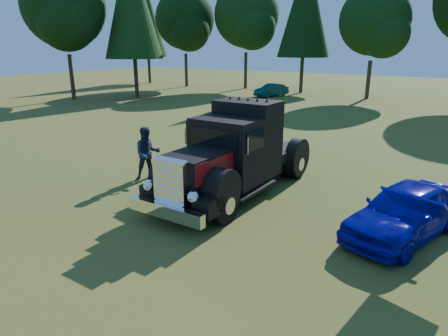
% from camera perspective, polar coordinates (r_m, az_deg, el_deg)
% --- Properties ---
extents(ground, '(120.00, 120.00, 0.00)m').
position_cam_1_polar(ground, '(11.53, 0.04, -7.20)').
color(ground, '#2B5218').
rests_on(ground, ground).
extents(diamond_t_truck, '(3.37, 7.16, 3.00)m').
position_cam_1_polar(diamond_t_truck, '(12.99, 1.31, 1.64)').
color(diamond_t_truck, black).
rests_on(diamond_t_truck, ground).
extents(hotrod_coupe, '(2.71, 4.45, 1.89)m').
position_cam_1_polar(hotrod_coupe, '(11.23, 24.46, -5.62)').
color(hotrod_coupe, '#081ABC').
rests_on(hotrod_coupe, ground).
extents(spectator_near, '(0.54, 0.69, 1.66)m').
position_cam_1_polar(spectator_near, '(13.59, -4.55, 0.31)').
color(spectator_near, '#1E2747').
rests_on(spectator_near, ground).
extents(spectator_far, '(1.16, 1.20, 1.95)m').
position_cam_1_polar(spectator_far, '(14.80, -10.88, 2.05)').
color(spectator_far, '#212D4D').
rests_on(spectator_far, ground).
extents(distant_teal_car, '(2.24, 3.85, 1.20)m').
position_cam_1_polar(distant_teal_car, '(39.27, 6.79, 10.99)').
color(distant_teal_car, '#092C39').
rests_on(distant_teal_car, ground).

